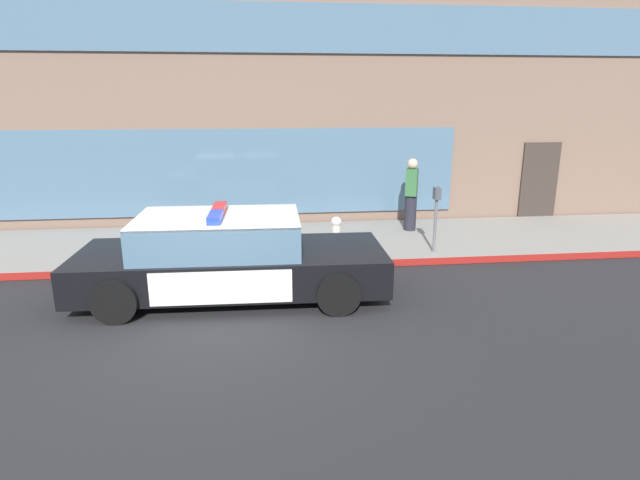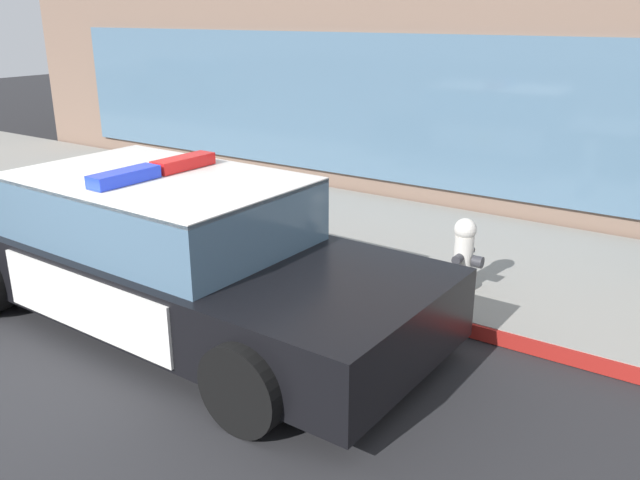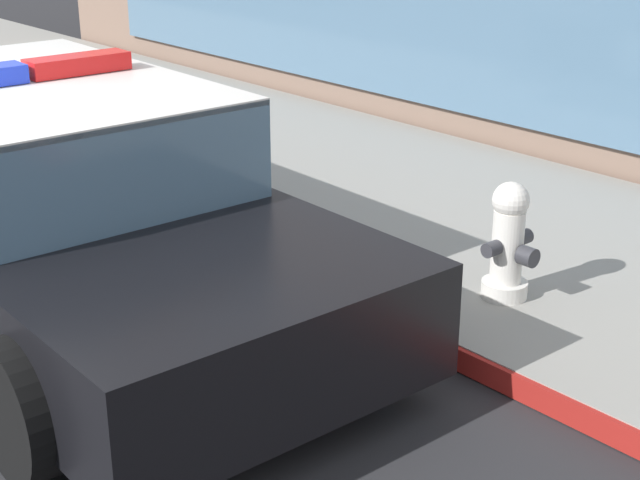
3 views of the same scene
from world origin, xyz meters
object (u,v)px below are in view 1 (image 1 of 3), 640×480
police_cruiser (228,257)px  parking_meter (436,208)px  pedestrian_on_sidewalk (411,194)px  fire_hydrant (336,234)px

police_cruiser → parking_meter: bearing=22.9°
pedestrian_on_sidewalk → parking_meter: 1.83m
police_cruiser → pedestrian_on_sidewalk: size_ratio=2.96×
pedestrian_on_sidewalk → police_cruiser: bearing=61.6°
fire_hydrant → pedestrian_on_sidewalk: size_ratio=0.42×
pedestrian_on_sidewalk → fire_hydrant: bearing=59.0°
police_cruiser → parking_meter: 4.40m
fire_hydrant → pedestrian_on_sidewalk: (2.01, 1.54, 0.51)m
police_cruiser → pedestrian_on_sidewalk: 5.36m
fire_hydrant → parking_meter: bearing=-8.3°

